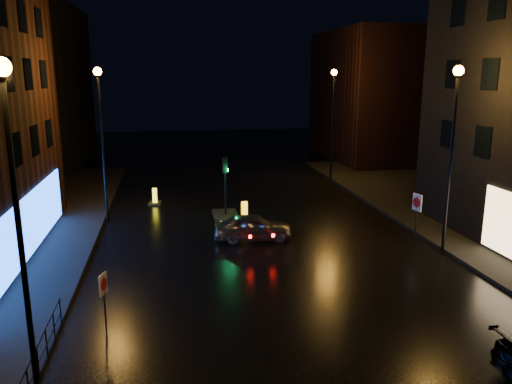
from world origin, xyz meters
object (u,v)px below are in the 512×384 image
(bollard_far, at_px, (155,201))
(road_sign_right, at_px, (417,207))
(road_sign_left, at_px, (104,289))
(traffic_signal, at_px, (226,208))
(silver_hatchback, at_px, (253,227))
(bollard_near, at_px, (244,217))

(bollard_far, height_order, road_sign_right, road_sign_right)
(road_sign_left, xyz_separation_m, road_sign_right, (13.71, 6.36, 0.33))
(road_sign_right, bearing_deg, road_sign_left, 11.04)
(traffic_signal, distance_m, silver_hatchback, 4.54)
(bollard_near, distance_m, bollard_far, 6.93)
(bollard_near, relative_size, road_sign_right, 0.61)
(road_sign_right, bearing_deg, silver_hatchback, -28.57)
(traffic_signal, distance_m, bollard_far, 5.41)
(road_sign_left, distance_m, road_sign_right, 15.12)
(traffic_signal, bearing_deg, bollard_far, 139.09)
(bollard_near, distance_m, road_sign_left, 13.16)
(traffic_signal, relative_size, bollard_far, 2.77)
(traffic_signal, relative_size, road_sign_left, 1.69)
(bollard_far, distance_m, road_sign_right, 16.09)
(road_sign_left, bearing_deg, traffic_signal, 85.86)
(traffic_signal, relative_size, road_sign_right, 1.39)
(bollard_near, height_order, road_sign_right, road_sign_right)
(bollard_near, relative_size, bollard_far, 1.21)
(road_sign_left, bearing_deg, silver_hatchback, 72.03)
(road_sign_left, relative_size, road_sign_right, 0.82)
(silver_hatchback, bearing_deg, bollard_far, 37.35)
(traffic_signal, xyz_separation_m, road_sign_right, (8.42, -6.46, 1.35))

